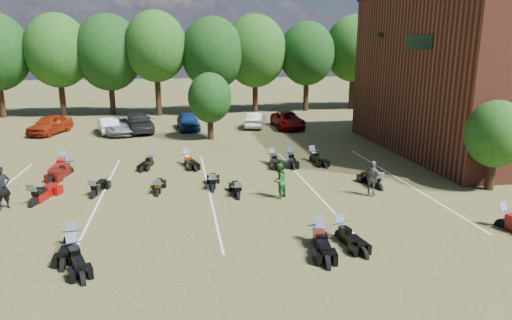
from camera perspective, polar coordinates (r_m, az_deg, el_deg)
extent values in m
plane|color=brown|center=(19.77, 3.47, -6.13)|extent=(160.00, 160.00, 0.00)
imported|color=maroon|center=(39.58, -24.36, 4.07)|extent=(3.09, 4.76, 1.51)
imported|color=silver|center=(38.29, -17.99, 4.18)|extent=(2.32, 4.16, 1.30)
imported|color=gray|center=(37.71, -16.72, 4.15)|extent=(3.15, 5.10, 1.32)
imported|color=black|center=(38.18, -14.53, 4.57)|extent=(3.11, 5.61, 1.54)
imported|color=navy|center=(38.43, -8.48, 4.83)|extent=(2.05, 4.26, 1.40)
imported|color=#A8A9A4|center=(39.01, 0.03, 5.07)|extent=(2.53, 4.26, 1.33)
imported|color=#5D0505|center=(38.74, 3.98, 4.99)|extent=(2.27, 4.87, 1.35)
imported|color=#353639|center=(42.90, 16.86, 5.35)|extent=(2.26, 4.97, 1.41)
imported|color=black|center=(22.27, -29.16, -3.06)|extent=(0.82, 0.79, 1.89)
imported|color=#235E26|center=(20.88, 2.89, -2.61)|extent=(1.01, 1.01, 1.65)
imported|color=#625C54|center=(21.83, 14.37, -2.26)|extent=(0.93, 1.04, 1.69)
cube|color=black|center=(33.00, 15.25, 14.84)|extent=(0.30, 0.40, 0.30)
cube|color=black|center=(28.57, 19.68, 13.69)|extent=(0.06, 3.00, 0.80)
cylinder|color=black|center=(50.15, -29.33, 6.90)|extent=(0.58, 0.58, 4.08)
cylinder|color=black|center=(48.72, -23.75, 7.35)|extent=(0.58, 0.58, 4.08)
ellipsoid|color=#1E4C19|center=(48.48, -24.26, 12.38)|extent=(6.00, 6.00, 6.90)
cylinder|color=black|center=(47.76, -17.88, 7.75)|extent=(0.57, 0.58, 4.08)
ellipsoid|color=#1E4C19|center=(47.52, -18.28, 12.89)|extent=(6.00, 6.00, 6.90)
cylinder|color=black|center=(47.32, -11.82, 8.07)|extent=(0.57, 0.58, 4.08)
ellipsoid|color=#1E4C19|center=(47.07, -12.09, 13.27)|extent=(6.00, 6.00, 6.90)
cylinder|color=black|center=(47.40, -5.71, 8.31)|extent=(0.58, 0.58, 4.08)
ellipsoid|color=#1E4C19|center=(47.16, -5.85, 13.50)|extent=(6.00, 6.00, 6.90)
cylinder|color=black|center=(48.01, 0.31, 8.45)|extent=(0.57, 0.58, 4.08)
ellipsoid|color=#1E4C19|center=(47.77, 0.32, 13.58)|extent=(6.00, 6.00, 6.90)
cylinder|color=black|center=(49.12, 6.13, 8.50)|extent=(0.57, 0.58, 4.08)
ellipsoid|color=#1E4C19|center=(48.88, 6.27, 13.51)|extent=(6.00, 6.00, 6.90)
cylinder|color=black|center=(50.70, 11.64, 8.47)|extent=(0.57, 0.58, 4.08)
ellipsoid|color=#1E4C19|center=(50.47, 11.89, 13.32)|extent=(6.00, 6.00, 6.90)
cylinder|color=black|center=(52.71, 16.77, 8.37)|extent=(0.58, 0.58, 4.08)
ellipsoid|color=#1E4C19|center=(52.49, 17.11, 13.03)|extent=(6.00, 6.00, 6.90)
cylinder|color=black|center=(55.10, 21.49, 8.22)|extent=(0.58, 0.58, 4.08)
ellipsoid|color=#1E4C19|center=(54.89, 21.90, 12.67)|extent=(6.00, 6.00, 6.90)
cylinder|color=black|center=(24.84, 27.25, -1.40)|extent=(0.24, 0.24, 1.71)
sphere|color=#1E4C19|center=(24.45, 27.76, 2.91)|extent=(2.80, 2.80, 2.80)
cylinder|color=black|center=(34.13, -5.71, 4.17)|extent=(0.24, 0.24, 1.90)
sphere|color=#1E4C19|center=(33.83, -5.80, 7.76)|extent=(3.20, 3.20, 3.20)
cube|color=silver|center=(22.44, -18.77, -4.37)|extent=(0.10, 14.00, 0.01)
cube|color=silver|center=(22.17, -5.89, -3.88)|extent=(0.10, 14.00, 0.01)
cube|color=silver|center=(23.00, 6.65, -3.23)|extent=(0.10, 14.00, 0.01)
cube|color=silver|center=(24.84, 17.80, -2.51)|extent=(0.10, 14.00, 0.01)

